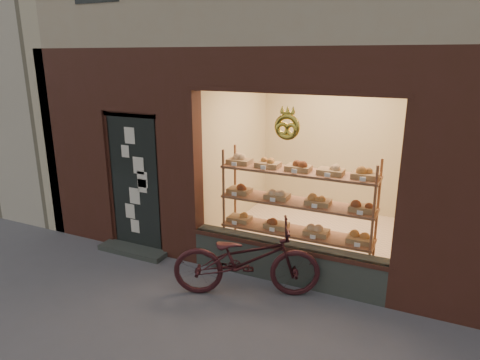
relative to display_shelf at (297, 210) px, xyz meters
The scene contains 2 objects.
display_shelf is the anchor object (origin of this frame).
bicycle 1.11m from the display_shelf, 108.75° to the right, with size 0.66×1.88×0.99m, color black.
Camera 1 is at (2.17, -2.95, 2.99)m, focal length 32.00 mm.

